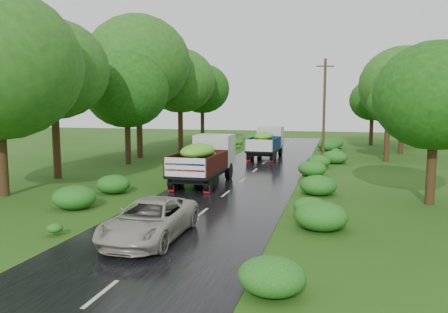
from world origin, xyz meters
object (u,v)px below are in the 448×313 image
(car, at_px, (150,220))
(truck_far, at_px, (267,141))
(truck_near, at_px, (205,157))
(utility_pole, at_px, (324,108))

(car, bearing_deg, truck_far, 88.69)
(truck_near, relative_size, utility_pole, 0.78)
(truck_far, xyz_separation_m, car, (-0.30, -22.81, -0.76))
(truck_far, distance_m, utility_pole, 5.38)
(truck_near, height_order, utility_pole, utility_pole)
(truck_near, xyz_separation_m, truck_far, (1.52, 12.47, -0.06))
(truck_near, height_order, truck_far, truck_near)
(truck_far, distance_m, car, 22.82)
(truck_near, relative_size, truck_far, 1.03)
(truck_far, bearing_deg, truck_near, -95.27)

